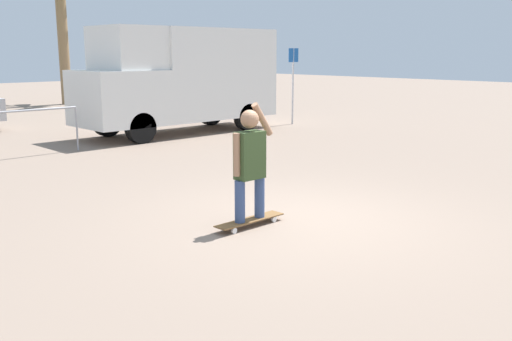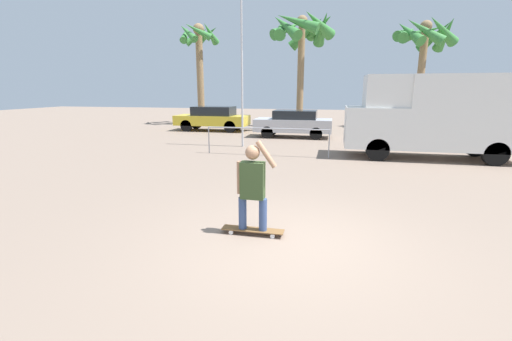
% 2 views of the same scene
% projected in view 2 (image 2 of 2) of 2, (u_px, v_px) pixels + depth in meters
% --- Properties ---
extents(ground_plane, '(80.00, 80.00, 0.00)m').
position_uv_depth(ground_plane, '(291.00, 244.00, 5.69)').
color(ground_plane, gray).
extents(skateboard, '(1.11, 0.23, 0.10)m').
position_uv_depth(skateboard, '(253.00, 230.00, 6.04)').
color(skateboard, brown).
rests_on(skateboard, ground_plane).
extents(person_skateboarder, '(0.70, 0.25, 1.59)m').
position_uv_depth(person_skateboarder, '(253.00, 183.00, 5.84)').
color(person_skateboarder, '#384C7A').
rests_on(person_skateboarder, skateboard).
extents(camper_van, '(6.06, 2.02, 3.02)m').
position_uv_depth(camper_van, '(436.00, 114.00, 12.36)').
color(camper_van, black).
rests_on(camper_van, ground_plane).
extents(parked_car_silver, '(4.06, 1.71, 1.43)m').
position_uv_depth(parked_car_silver, '(294.00, 123.00, 18.25)').
color(parked_car_silver, black).
rests_on(parked_car_silver, ground_plane).
extents(parked_car_yellow, '(4.47, 1.80, 1.49)m').
position_uv_depth(parked_car_yellow, '(213.00, 118.00, 21.16)').
color(parked_car_yellow, black).
rests_on(parked_car_yellow, ground_plane).
extents(palm_tree_near_van, '(3.97, 3.98, 6.99)m').
position_uv_depth(palm_tree_near_van, '(423.00, 38.00, 21.84)').
color(palm_tree_near_van, '#8E704C').
rests_on(palm_tree_near_van, ground_plane).
extents(palm_tree_center_background, '(4.16, 4.07, 7.16)m').
position_uv_depth(palm_tree_center_background, '(302.00, 32.00, 20.90)').
color(palm_tree_center_background, '#8E704C').
rests_on(palm_tree_center_background, ground_plane).
extents(palm_tree_far_left, '(2.76, 3.00, 7.07)m').
position_uv_depth(palm_tree_far_left, '(199.00, 47.00, 24.23)').
color(palm_tree_far_left, '#8E704C').
rests_on(palm_tree_far_left, ground_plane).
extents(flagpole, '(1.16, 0.12, 6.96)m').
position_uv_depth(flagpole, '(244.00, 52.00, 14.46)').
color(flagpole, '#B7B7BC').
rests_on(flagpole, ground_plane).
extents(plaza_railing_segment, '(4.76, 0.05, 1.08)m').
position_uv_depth(plaza_railing_segment, '(267.00, 132.00, 13.11)').
color(plaza_railing_segment, '#99999E').
rests_on(plaza_railing_segment, ground_plane).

